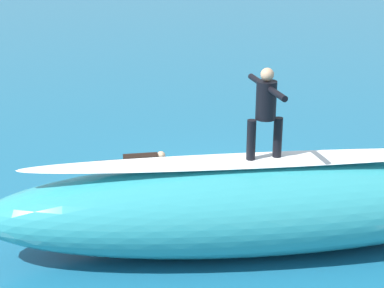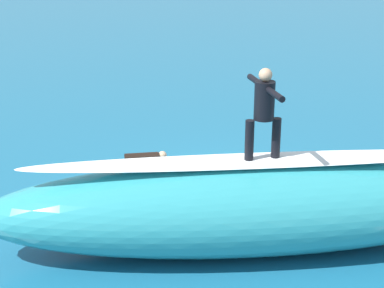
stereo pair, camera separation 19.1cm
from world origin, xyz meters
name	(u,v)px [view 1 (the left image)]	position (x,y,z in m)	size (l,w,h in m)	color
ground_plane	(209,190)	(0.00, 0.00, 0.00)	(120.00, 120.00, 0.00)	#196084
wave_crest	(256,206)	(-0.17, 2.64, 0.84)	(9.65, 2.10, 1.68)	teal
wave_foam_lip	(257,160)	(-0.17, 2.64, 1.72)	(8.21, 0.73, 0.08)	white
surfboard_riding	(264,161)	(-0.27, 2.65, 1.71)	(2.07, 0.46, 0.06)	#E0563D
surfer_riding	(266,107)	(-0.27, 2.65, 2.67)	(0.64, 1.53, 1.61)	black
surfboard_paddling	(141,166)	(1.28, -1.62, 0.04)	(2.49, 0.56, 0.08)	#E0563D
surfer_paddling	(135,160)	(1.41, -1.63, 0.21)	(1.71, 0.38, 0.31)	black
foam_patch_near	(314,198)	(-2.06, 0.98, 0.04)	(1.06, 0.86, 0.08)	white
foam_patch_far	(211,169)	(-0.32, -1.02, 0.06)	(0.94, 0.84, 0.11)	white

